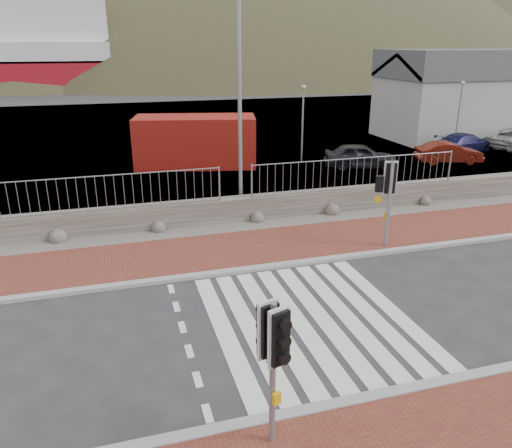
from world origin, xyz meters
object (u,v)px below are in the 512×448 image
object	(u,v)px
car_b	(449,153)
car_c	(464,143)
traffic_signal_near	(273,346)
traffic_signal_far	(389,186)
shipping_container	(196,141)
streetlight	(244,86)
car_a	(360,156)

from	to	relation	value
car_b	car_c	xyz separation A→B (m)	(2.69, 2.14, 0.01)
traffic_signal_near	traffic_signal_far	bearing A→B (deg)	29.96
traffic_signal_near	car_b	bearing A→B (deg)	27.99
traffic_signal_far	shipping_container	size ratio (longest dim) A/B	0.45
streetlight	car_a	distance (m)	10.36
shipping_container	car_a	bearing A→B (deg)	-7.52
shipping_container	car_a	size ratio (longest dim) A/B	1.66
car_a	car_c	world-z (taller)	car_a
car_a	traffic_signal_near	bearing A→B (deg)	166.13
traffic_signal_near	car_c	size ratio (longest dim) A/B	0.66
car_a	car_c	xyz separation A→B (m)	(7.86, 1.80, -0.06)
traffic_signal_far	car_c	world-z (taller)	traffic_signal_far
shipping_container	car_b	xyz separation A→B (m)	(13.34, -3.36, -0.73)
traffic_signal_far	shipping_container	world-z (taller)	traffic_signal_far
traffic_signal_far	car_c	xyz separation A→B (m)	(12.22, 11.82, -1.48)
shipping_container	car_a	xyz separation A→B (m)	(8.17, -3.01, -0.66)
traffic_signal_near	shipping_container	world-z (taller)	traffic_signal_near
streetlight	traffic_signal_near	bearing A→B (deg)	-86.20
traffic_signal_far	streetlight	size ratio (longest dim) A/B	0.33
traffic_signal_near	streetlight	size ratio (longest dim) A/B	0.31
traffic_signal_far	car_a	xyz separation A→B (m)	(4.37, 10.02, -1.42)
traffic_signal_near	car_c	distance (m)	26.27
shipping_container	car_b	size ratio (longest dim) A/B	1.79
traffic_signal_near	car_a	world-z (taller)	traffic_signal_near
traffic_signal_near	car_c	bearing A→B (deg)	26.92
traffic_signal_far	car_c	size ratio (longest dim) A/B	0.71
traffic_signal_near	shipping_container	bearing A→B (deg)	64.67
car_b	car_c	distance (m)	3.44
traffic_signal_far	car_b	distance (m)	13.66
car_b	streetlight	bearing A→B (deg)	125.16
streetlight	shipping_container	xyz separation A→B (m)	(-0.39, 8.43, -3.50)
car_c	car_a	bearing A→B (deg)	86.48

